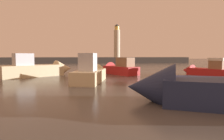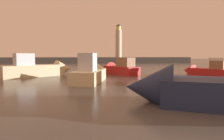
{
  "view_description": "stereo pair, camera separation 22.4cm",
  "coord_description": "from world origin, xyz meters",
  "px_view_note": "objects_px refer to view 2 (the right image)",
  "views": [
    {
      "loc": [
        -2.81,
        -2.43,
        2.49
      ],
      "look_at": [
        -0.54,
        16.01,
        1.04
      ],
      "focal_mm": 29.6,
      "sensor_mm": 36.0,
      "label": 1
    },
    {
      "loc": [
        -2.59,
        -2.46,
        2.49
      ],
      "look_at": [
        -0.54,
        16.01,
        1.04
      ],
      "focal_mm": 29.6,
      "sensor_mm": 36.0,
      "label": 2
    }
  ],
  "objects_px": {
    "lighthouse": "(119,42)",
    "motorboat_3": "(117,68)",
    "motorboat_4": "(205,70)",
    "motorboat_1": "(92,73)",
    "motorboat_2": "(208,89)",
    "motorboat_0": "(42,69)"
  },
  "relations": [
    {
      "from": "lighthouse",
      "to": "motorboat_1",
      "type": "relative_size",
      "value": 1.55
    },
    {
      "from": "motorboat_4",
      "to": "motorboat_2",
      "type": "bearing_deg",
      "value": -122.76
    },
    {
      "from": "motorboat_2",
      "to": "lighthouse",
      "type": "bearing_deg",
      "value": 86.19
    },
    {
      "from": "motorboat_0",
      "to": "motorboat_3",
      "type": "relative_size",
      "value": 1.23
    },
    {
      "from": "motorboat_1",
      "to": "motorboat_2",
      "type": "bearing_deg",
      "value": -60.2
    },
    {
      "from": "lighthouse",
      "to": "motorboat_1",
      "type": "distance_m",
      "value": 47.41
    },
    {
      "from": "lighthouse",
      "to": "motorboat_3",
      "type": "height_order",
      "value": "lighthouse"
    },
    {
      "from": "motorboat_3",
      "to": "lighthouse",
      "type": "bearing_deg",
      "value": 81.33
    },
    {
      "from": "motorboat_1",
      "to": "motorboat_3",
      "type": "bearing_deg",
      "value": 63.02
    },
    {
      "from": "motorboat_1",
      "to": "motorboat_2",
      "type": "xyz_separation_m",
      "value": [
        5.69,
        -9.93,
        0.07
      ]
    },
    {
      "from": "motorboat_2",
      "to": "motorboat_1",
      "type": "bearing_deg",
      "value": 119.8
    },
    {
      "from": "lighthouse",
      "to": "motorboat_4",
      "type": "distance_m",
      "value": 43.68
    },
    {
      "from": "motorboat_0",
      "to": "lighthouse",
      "type": "bearing_deg",
      "value": 69.2
    },
    {
      "from": "motorboat_3",
      "to": "motorboat_1",
      "type": "bearing_deg",
      "value": -116.98
    },
    {
      "from": "motorboat_0",
      "to": "motorboat_4",
      "type": "xyz_separation_m",
      "value": [
        20.17,
        -2.02,
        -0.2
      ]
    },
    {
      "from": "motorboat_1",
      "to": "motorboat_2",
      "type": "distance_m",
      "value": 11.44
    },
    {
      "from": "lighthouse",
      "to": "motorboat_0",
      "type": "relative_size",
      "value": 1.39
    },
    {
      "from": "lighthouse",
      "to": "motorboat_2",
      "type": "distance_m",
      "value": 56.43
    },
    {
      "from": "motorboat_0",
      "to": "motorboat_3",
      "type": "bearing_deg",
      "value": 9.65
    },
    {
      "from": "motorboat_2",
      "to": "motorboat_3",
      "type": "xyz_separation_m",
      "value": [
        -2.26,
        16.66,
        -0.11
      ]
    },
    {
      "from": "lighthouse",
      "to": "motorboat_1",
      "type": "xyz_separation_m",
      "value": [
        -9.41,
        -46.0,
        -6.63
      ]
    },
    {
      "from": "lighthouse",
      "to": "motorboat_2",
      "type": "relative_size",
      "value": 1.21
    }
  ]
}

